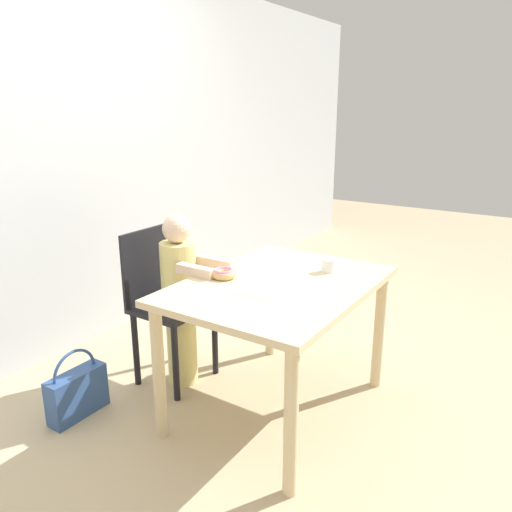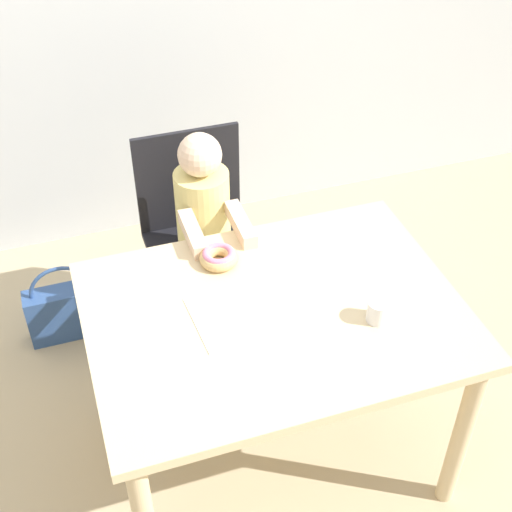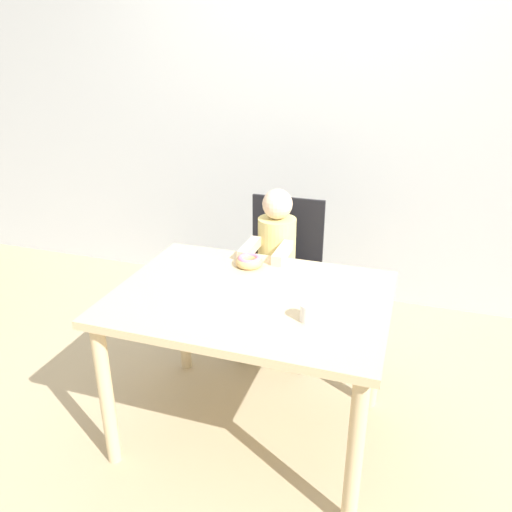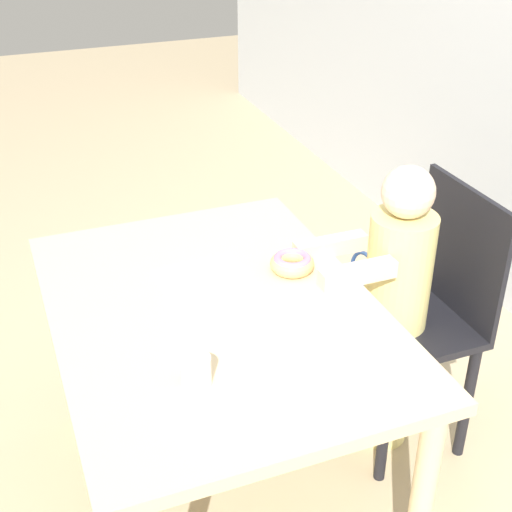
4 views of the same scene
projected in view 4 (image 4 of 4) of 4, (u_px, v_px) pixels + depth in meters
ground_plane at (221, 497)px, 2.25m from camera, size 12.00×12.00×0.00m
dining_table at (215, 337)px, 1.94m from camera, size 1.14×0.84×0.72m
chair at (422, 314)px, 2.29m from camera, size 0.41×0.37×0.90m
child_figure at (393, 310)px, 2.23m from camera, size 0.22×0.41×1.00m
donut at (292, 262)px, 2.04m from camera, size 0.13×0.13×0.05m
napkin at (206, 282)px, 1.99m from camera, size 0.26×0.26×0.00m
handbag at (364, 304)px, 2.95m from camera, size 0.32×0.11×0.37m
cup at (196, 370)px, 1.61m from camera, size 0.07×0.07×0.07m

